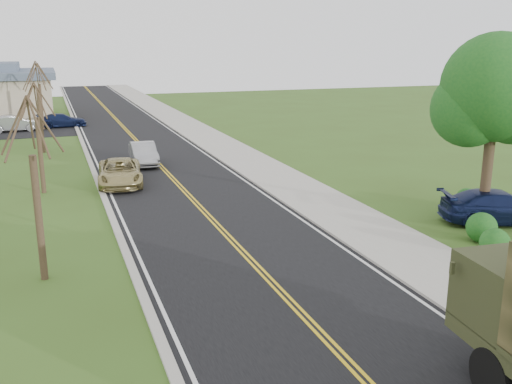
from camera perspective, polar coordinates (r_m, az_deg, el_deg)
name	(u,v)px	position (r m, az deg, el deg)	size (l,w,h in m)	color
road	(131,135)	(49.98, -12.40, 5.60)	(8.00, 120.00, 0.01)	black
curb_right	(179,132)	(50.66, -7.73, 5.99)	(0.30, 120.00, 0.12)	#9E998E
sidewalk_right	(198,131)	(51.06, -5.81, 6.10)	(3.20, 120.00, 0.10)	#9E998E
curb_left	(80,137)	(49.61, -17.17, 5.27)	(0.30, 120.00, 0.10)	#9E998E
leafy_tree	(495,96)	(25.83, 22.78, 8.85)	(4.83, 4.50, 8.10)	#38281C
bare_tree_a	(37,203)	(19.64, -21.04, -1.05)	(1.93, 2.26, 6.08)	#38281C
bare_tree_b	(40,146)	(31.41, -20.83, 4.31)	(1.83, 2.14, 5.73)	#38281C
bare_tree_c	(40,114)	(43.26, -20.78, 7.33)	(2.04, 2.39, 6.42)	#38281C
bare_tree_d	(41,101)	(55.22, -20.71, 8.50)	(1.88, 2.20, 5.91)	#38281C
suv_champagne	(120,172)	(32.34, -13.45, 1.93)	(2.31, 5.02, 1.40)	tan
sedan_silver	(144,154)	(37.41, -11.18, 3.77)	(1.50, 4.30, 1.42)	#A1A1A5
pickup_navy	(499,207)	(26.88, 23.10, -1.38)	(2.03, 5.00, 1.45)	#10183C
lot_car_silver	(14,123)	(54.93, -23.05, 6.32)	(1.53, 4.38, 1.44)	#9FA0A4
lot_car_navy	(62,120)	(56.29, -18.85, 6.80)	(1.79, 4.39, 1.27)	#0F1838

